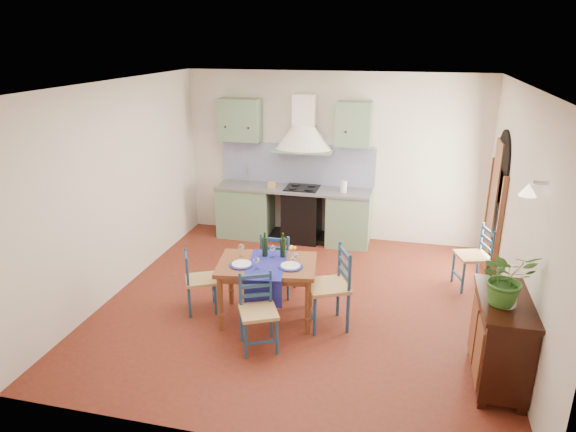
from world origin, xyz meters
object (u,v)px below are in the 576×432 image
(potted_plant, at_px, (507,278))
(dining_table, at_px, (267,270))
(sideboard, at_px, (500,338))
(chair_near, at_px, (258,311))

(potted_plant, bearing_deg, dining_table, 163.17)
(dining_table, height_order, sideboard, dining_table)
(dining_table, distance_m, potted_plant, 2.69)
(sideboard, bearing_deg, chair_near, 179.11)
(dining_table, relative_size, sideboard, 1.21)
(sideboard, bearing_deg, potted_plant, -115.88)
(potted_plant, bearing_deg, chair_near, 176.76)
(chair_near, distance_m, sideboard, 2.51)
(sideboard, bearing_deg, dining_table, 165.54)
(dining_table, bearing_deg, chair_near, -84.07)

